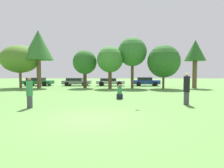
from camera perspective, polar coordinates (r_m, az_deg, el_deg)
The scene contains 16 objects.
ground_plane at distance 8.05m, azimuth -7.42°, elevation -10.41°, with size 120.00×120.00×0.00m, color #5B8E42.
person_thrower at distance 11.19m, azimuth -23.72°, elevation -2.42°, with size 0.34×0.34×1.68m.
person_catcher at distance 12.15m, azimuth 21.66°, elevation -1.35°, with size 0.37×0.37×1.92m.
frisbee at distance 10.91m, azimuth 7.49°, elevation 4.08°, with size 0.22×0.23×0.06m.
bystander_sitting at distance 13.92m, azimuth 2.33°, elevation -2.69°, with size 0.46×0.38×1.10m.
tree_0 at distance 26.87m, azimuth -26.13°, elevation 6.76°, with size 4.66×4.66×5.43m.
tree_1 at distance 25.97m, azimuth -21.44°, elevation 10.80°, with size 3.74×3.74×7.33m.
tree_2 at distance 24.42m, azimuth -8.23°, elevation 6.48°, with size 3.05×3.05×4.82m.
tree_3 at distance 23.41m, azimuth -0.62°, elevation 7.35°, with size 3.22×3.22×5.20m.
tree_4 at distance 24.36m, azimuth 6.20°, elevation 9.59°, with size 3.65×3.65×6.42m.
tree_5 at distance 23.89m, azimuth 15.39°, elevation 6.62°, with size 3.97×3.97×5.32m.
tree_6 at distance 26.14m, azimuth 23.90°, elevation 8.95°, with size 2.60×2.60×6.07m.
parked_car_green at distance 30.52m, azimuth -21.60°, elevation 0.72°, with size 4.38×2.26×1.21m.
parked_car_grey at distance 28.88m, azimuth -10.76°, elevation 0.70°, with size 4.28×2.10×1.16m.
parked_car_silver at distance 28.17m, azimuth -0.58°, elevation 0.71°, with size 4.30×2.03×1.13m.
parked_car_blue at distance 28.58m, azimuth 10.22°, elevation 0.79°, with size 3.96×2.04×1.28m.
Camera 1 is at (1.08, -7.74, 1.91)m, focal length 30.17 mm.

